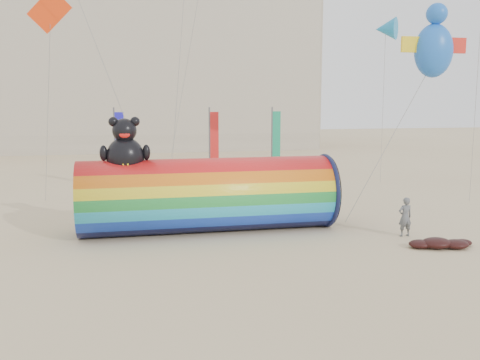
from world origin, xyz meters
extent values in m
plane|color=#CCB58C|center=(0.00, 0.00, 0.00)|extent=(160.00, 160.00, 0.00)
cube|color=#B7AD99|center=(-12.00, 46.00, 10.00)|extent=(60.00, 15.00, 20.00)
cube|color=#28303D|center=(-12.00, 38.44, 10.50)|extent=(59.50, 0.12, 17.00)
cylinder|color=red|center=(-0.62, 2.83, 1.59)|extent=(10.90, 3.18, 3.18)
torus|color=#0F1438|center=(4.72, 2.83, 1.59)|extent=(0.22, 3.33, 3.33)
cylinder|color=black|center=(4.85, 2.83, 1.59)|extent=(0.05, 3.15, 3.15)
ellipsoid|color=black|center=(-4.07, 2.83, 3.32)|extent=(1.55, 1.39, 1.64)
ellipsoid|color=#FDF91A|center=(-4.07, 2.34, 3.22)|extent=(0.80, 0.35, 0.70)
sphere|color=black|center=(-4.07, 2.83, 4.41)|extent=(1.00, 1.00, 1.00)
sphere|color=black|center=(-4.51, 2.83, 4.77)|extent=(0.40, 0.40, 0.40)
sphere|color=black|center=(-3.63, 2.83, 4.77)|extent=(0.40, 0.40, 0.40)
ellipsoid|color=red|center=(-4.07, 2.43, 4.27)|extent=(0.44, 0.16, 0.28)
ellipsoid|color=black|center=(-4.93, 2.74, 3.50)|extent=(0.33, 0.33, 0.65)
ellipsoid|color=black|center=(-3.21, 2.74, 3.50)|extent=(0.33, 0.33, 0.65)
imported|color=#56595E|center=(7.26, 0.16, 0.83)|extent=(0.62, 0.42, 1.65)
ellipsoid|color=#3A0E0A|center=(7.53, -1.77, 0.20)|extent=(1.17, 0.99, 0.41)
ellipsoid|color=#3A0E0A|center=(8.23, -1.97, 0.17)|extent=(0.99, 0.84, 0.34)
ellipsoid|color=#3A0E0A|center=(6.93, -1.62, 0.16)|extent=(0.91, 0.77, 0.32)
ellipsoid|color=#3A0E0A|center=(7.83, -1.37, 0.14)|extent=(0.78, 0.66, 0.27)
ellipsoid|color=#3A0E0A|center=(8.73, -1.67, 0.13)|extent=(0.73, 0.62, 0.25)
cylinder|color=#59595E|center=(-4.67, 14.94, 2.60)|extent=(0.10, 0.10, 5.20)
cube|color=#1E19C2|center=(-4.36, 14.94, 2.65)|extent=(0.56, 0.06, 4.50)
cylinder|color=#59595E|center=(1.30, 14.40, 2.60)|extent=(0.10, 0.10, 5.20)
cube|color=red|center=(1.61, 14.40, 2.65)|extent=(0.56, 0.06, 4.50)
cylinder|color=#59595E|center=(5.71, 15.27, 2.60)|extent=(0.10, 0.10, 5.20)
cube|color=#169063|center=(6.02, 15.27, 2.65)|extent=(0.56, 0.06, 4.50)
ellipsoid|color=blue|center=(9.04, 1.57, 7.75)|extent=(1.71, 1.33, 2.28)
cone|color=#1884C3|center=(11.34, 10.51, 9.84)|extent=(1.33, 1.33, 1.20)
cube|color=#FF3C0D|center=(-7.06, 5.36, 9.45)|extent=(1.14, 0.06, 1.60)
camera|label=1|loc=(-4.10, -19.65, 5.64)|focal=40.00mm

